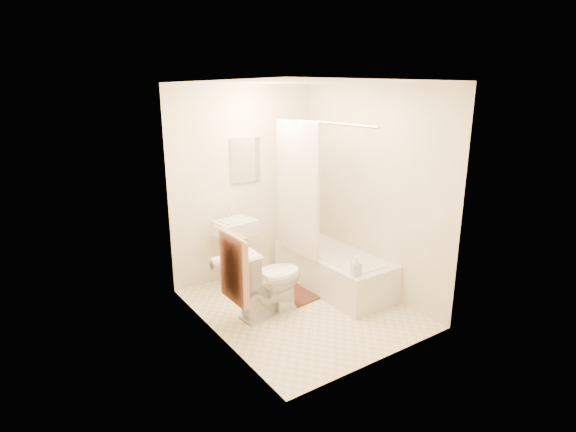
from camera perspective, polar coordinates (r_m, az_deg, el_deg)
floor at (r=5.07m, az=1.62°, el=-11.60°), size 2.40×2.40×0.00m
ceiling at (r=4.51m, az=1.86°, el=16.66°), size 2.40×2.40×0.00m
wall_back at (r=5.64m, az=-5.44°, el=4.10°), size 2.00×0.02×2.40m
wall_left at (r=4.16m, az=-9.52°, el=-0.18°), size 0.02×2.40×2.40m
wall_right at (r=5.28m, az=10.58°, el=3.12°), size 0.02×2.40×2.40m
mirror at (r=5.57m, az=-5.42°, el=7.10°), size 0.40×0.03×0.55m
curtain_rod at (r=4.78m, az=4.07°, el=11.77°), size 0.03×1.70×0.03m
shower_curtain at (r=5.21m, az=1.19°, el=3.44°), size 0.04×0.80×1.55m
towel_bar at (r=3.99m, az=-7.41°, el=-2.29°), size 0.02×0.60×0.02m
towel at (r=4.11m, az=-6.88°, el=-6.47°), size 0.06×0.45×0.66m
toilet_paper at (r=4.45m, az=-9.06°, el=-5.91°), size 0.11×0.12×0.12m
toilet at (r=4.80m, az=-2.48°, el=-8.06°), size 0.83×0.51×0.78m
sink at (r=5.49m, az=-6.73°, el=-4.34°), size 0.51×0.43×0.91m
bathtub at (r=5.52m, az=5.76°, el=-6.82°), size 0.68×1.56×0.44m
bath_mat at (r=5.27m, az=0.24°, el=-10.36°), size 0.68×0.55×0.02m
soap_bottle at (r=4.79m, az=8.64°, el=-6.27°), size 0.12×0.12×0.21m
scrub_brush at (r=5.62m, az=3.10°, el=-3.73°), size 0.06×0.21×0.04m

